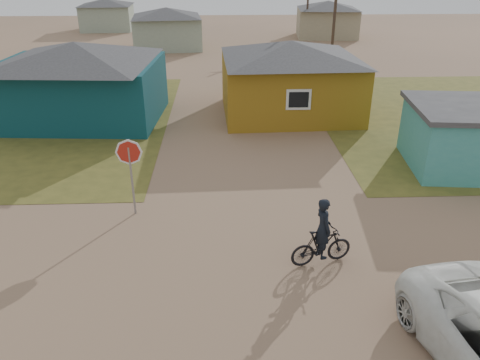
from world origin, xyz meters
The scene contains 9 objects.
ground centered at (0.00, 0.00, 0.00)m, with size 120.00×120.00×0.00m, color #977357.
house_teal centered at (-8.50, 13.50, 2.05)m, with size 8.93×7.08×4.00m.
house_yellow centered at (2.50, 14.00, 2.00)m, with size 7.72×6.76×3.90m.
house_pale_west centered at (-6.00, 34.00, 1.86)m, with size 7.04×6.15×3.60m.
house_beige_east centered at (10.00, 40.00, 1.86)m, with size 6.95×6.05×3.60m.
house_pale_north centered at (-14.00, 46.00, 1.75)m, with size 6.28×5.81×3.40m.
utility_pole_near centered at (6.50, 22.00, 4.14)m, with size 1.40×0.20×8.00m.
stop_sign centered at (-4.17, 3.24, 1.95)m, with size 0.82×0.37×2.68m.
cyclist centered at (1.53, 0.19, 0.75)m, with size 1.88×0.93×2.05m.
Camera 1 is at (-1.20, -10.64, 7.92)m, focal length 35.00 mm.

